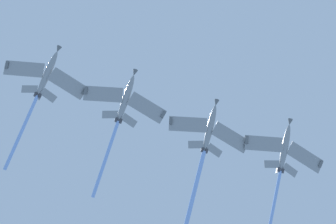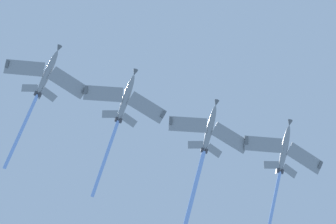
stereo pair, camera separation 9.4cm
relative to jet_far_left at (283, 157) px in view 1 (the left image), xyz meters
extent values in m
ellipsoid|color=gray|center=(1.65, 1.24, 1.08)|extent=(9.95, 8.02, 6.83)
cone|color=#595E60|center=(6.39, 4.79, 4.22)|extent=(2.30, 2.15, 1.81)
ellipsoid|color=black|center=(2.91, 2.18, 2.59)|extent=(2.92, 2.54, 2.11)
cube|color=gray|center=(-2.05, 5.08, 0.61)|extent=(9.05, 8.22, 1.87)
cube|color=#595E60|center=(-4.77, 8.17, 0.58)|extent=(1.58, 1.72, 0.95)
cube|color=gray|center=(4.30, -3.40, 0.61)|extent=(6.51, 9.56, 1.87)
cube|color=#595E60|center=(6.51, -6.87, 0.58)|extent=(1.79, 1.28, 0.95)
cube|color=gray|center=(-3.25, 0.42, -1.27)|extent=(3.90, 3.43, 0.99)
cube|color=gray|center=(-0.51, -3.23, -1.27)|extent=(2.74, 3.94, 0.99)
cube|color=#595E60|center=(-2.26, -1.70, 0.06)|extent=(2.86, 2.20, 3.60)
cylinder|color=#38383D|center=(-2.68, -1.44, -1.73)|extent=(1.49, 1.39, 1.18)
cylinder|color=#38383D|center=(-2.14, -2.16, -1.73)|extent=(1.49, 1.39, 1.18)
cylinder|color=#8CB2F4|center=(-8.43, -6.31, -5.72)|extent=(12.44, 9.57, 8.43)
ellipsoid|color=gray|center=(11.86, -14.28, 1.14)|extent=(10.05, 7.86, 6.84)
cone|color=#595E60|center=(16.66, -10.82, 4.29)|extent=(2.31, 2.13, 1.81)
ellipsoid|color=black|center=(13.14, -13.36, 2.65)|extent=(2.93, 2.50, 2.11)
cube|color=gray|center=(8.23, -10.36, 0.67)|extent=(8.98, 8.31, 1.87)
cube|color=#595E60|center=(5.58, -7.22, 0.64)|extent=(1.60, 1.71, 0.95)
cube|color=gray|center=(14.43, -18.96, 0.67)|extent=(6.37, 9.57, 1.87)
cube|color=#595E60|center=(16.56, -22.48, 0.64)|extent=(1.79, 1.26, 0.95)
cube|color=gray|center=(6.95, -15.01, -1.21)|extent=(3.89, 3.47, 0.99)
cube|color=gray|center=(9.62, -18.71, -1.21)|extent=(2.68, 3.94, 0.99)
cube|color=#595E60|center=(7.89, -17.14, 0.12)|extent=(2.89, 2.15, 3.60)
cylinder|color=#38383D|center=(7.48, -16.88, -1.68)|extent=(1.49, 1.38, 1.18)
cylinder|color=#38383D|center=(8.01, -17.61, -1.68)|extent=(1.49, 1.38, 1.18)
cylinder|color=#8CB2F4|center=(0.35, -22.57, -6.54)|extent=(15.45, 11.51, 10.39)
ellipsoid|color=gray|center=(25.02, -30.71, 0.28)|extent=(10.13, 7.97, 6.54)
cone|color=#595E60|center=(29.88, -27.19, 3.25)|extent=(2.30, 2.13, 1.79)
ellipsoid|color=black|center=(26.33, -29.76, 1.75)|extent=(2.94, 2.52, 2.05)
cube|color=gray|center=(21.36, -26.82, -0.16)|extent=(9.02, 8.33, 1.78)
cube|color=#595E60|center=(18.69, -23.69, -0.19)|extent=(1.61, 1.73, 0.91)
cube|color=gray|center=(27.59, -35.40, -0.16)|extent=(6.44, 9.59, 1.78)
cube|color=#595E60|center=(29.74, -38.90, -0.19)|extent=(1.81, 1.27, 0.91)
cube|color=gray|center=(20.05, -31.50, -1.93)|extent=(3.90, 3.48, 0.94)
cube|color=gray|center=(22.73, -35.19, -1.93)|extent=(2.71, 3.94, 0.94)
cube|color=#595E60|center=(21.04, -33.61, -0.59)|extent=(2.85, 2.14, 3.57)
cylinder|color=#38383D|center=(20.58, -33.38, -2.38)|extent=(1.48, 1.38, 1.16)
cylinder|color=#38383D|center=(21.11, -34.11, -2.38)|extent=(1.48, 1.38, 1.16)
cylinder|color=#8CB2F4|center=(14.21, -38.56, -6.44)|extent=(13.70, 10.24, 8.62)
ellipsoid|color=gray|center=(36.25, -46.28, 0.90)|extent=(9.93, 8.07, 6.80)
cone|color=#595E60|center=(40.97, -42.70, 4.03)|extent=(2.30, 2.15, 1.81)
ellipsoid|color=black|center=(37.50, -45.33, 2.41)|extent=(2.91, 2.55, 2.10)
cube|color=gray|center=(32.52, -42.46, 0.44)|extent=(9.07, 8.20, 1.86)
cube|color=#595E60|center=(29.78, -39.39, 0.41)|extent=(1.58, 1.72, 0.95)
cube|color=gray|center=(38.92, -50.90, 0.44)|extent=(6.55, 9.56, 1.86)
cube|color=#595E60|center=(41.14, -54.37, 0.41)|extent=(1.79, 1.29, 0.95)
cube|color=gray|center=(31.34, -47.14, -1.43)|extent=(3.91, 3.42, 0.98)
cube|color=gray|center=(34.10, -50.77, -1.43)|extent=(2.76, 3.95, 0.98)
cube|color=#595E60|center=(32.34, -49.24, -0.10)|extent=(2.84, 2.22, 3.60)
cylinder|color=#38383D|center=(31.92, -49.00, -1.89)|extent=(1.49, 1.40, 1.17)
cylinder|color=#38383D|center=(32.47, -49.71, -1.89)|extent=(1.49, 1.40, 1.17)
cylinder|color=#8CB2F4|center=(25.73, -54.25, -6.16)|extent=(13.35, 10.36, 9.01)
camera|label=1|loc=(31.00, -18.37, -99.27)|focal=45.85mm
camera|label=2|loc=(31.03, -18.46, -99.27)|focal=45.85mm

